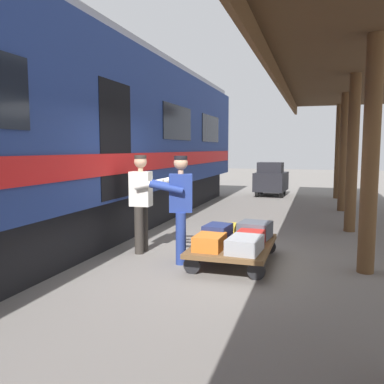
# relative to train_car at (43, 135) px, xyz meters

# --- Properties ---
(ground_plane) EXTENTS (60.00, 60.00, 0.00)m
(ground_plane) POSITION_rel_train_car_xyz_m (-3.33, 0.00, -2.06)
(ground_plane) COLOR slate
(platform_canopy) EXTENTS (3.20, 19.29, 3.56)m
(platform_canopy) POSITION_rel_train_car_xyz_m (-5.48, 0.00, 1.20)
(platform_canopy) COLOR brown
(platform_canopy) RESTS_ON ground_plane
(train_car) EXTENTS (3.02, 18.20, 4.00)m
(train_car) POSITION_rel_train_car_xyz_m (0.00, 0.00, 0.00)
(train_car) COLOR navy
(train_car) RESTS_ON ground_plane
(luggage_cart) EXTENTS (1.19, 1.81, 0.32)m
(luggage_cart) POSITION_rel_train_car_xyz_m (-3.59, 0.10, -1.79)
(luggage_cart) COLOR brown
(luggage_cart) RESTS_ON ground_plane
(suitcase_slate_roller) EXTENTS (0.56, 0.56, 0.27)m
(suitcase_slate_roller) POSITION_rel_train_car_xyz_m (-3.85, -0.40, -1.61)
(suitcase_slate_roller) COLOR #4C515B
(suitcase_slate_roller) RESTS_ON luggage_cart
(suitcase_orange_carryall) EXTENTS (0.41, 0.55, 0.22)m
(suitcase_orange_carryall) POSITION_rel_train_car_xyz_m (-3.33, 0.59, -1.63)
(suitcase_orange_carryall) COLOR #CC6B23
(suitcase_orange_carryall) RESTS_ON luggage_cart
(suitcase_navy_fabric) EXTENTS (0.42, 0.54, 0.28)m
(suitcase_navy_fabric) POSITION_rel_train_car_xyz_m (-3.33, 0.10, -1.60)
(suitcase_navy_fabric) COLOR navy
(suitcase_navy_fabric) RESTS_ON luggage_cart
(suitcase_gray_aluminum) EXTENTS (0.49, 0.67, 0.22)m
(suitcase_gray_aluminum) POSITION_rel_train_car_xyz_m (-3.85, 0.59, -1.63)
(suitcase_gray_aluminum) COLOR #9EA0A5
(suitcase_gray_aluminum) RESTS_ON luggage_cart
(suitcase_red_plastic) EXTENTS (0.42, 0.49, 0.21)m
(suitcase_red_plastic) POSITION_rel_train_car_xyz_m (-3.85, 0.10, -1.64)
(suitcase_red_plastic) COLOR #AD231E
(suitcase_red_plastic) RESTS_ON luggage_cart
(suitcase_yellow_case) EXTENTS (0.45, 0.62, 0.18)m
(suitcase_yellow_case) POSITION_rel_train_car_xyz_m (-3.33, -0.40, -1.65)
(suitcase_yellow_case) COLOR gold
(suitcase_yellow_case) RESTS_ON luggage_cart
(porter_in_overalls) EXTENTS (0.73, 0.56, 1.70)m
(porter_in_overalls) POSITION_rel_train_car_xyz_m (-2.76, 0.32, -1.14)
(porter_in_overalls) COLOR navy
(porter_in_overalls) RESTS_ON ground_plane
(porter_by_door) EXTENTS (0.67, 0.44, 1.70)m
(porter_by_door) POSITION_rel_train_car_xyz_m (-1.93, -0.08, -1.14)
(porter_by_door) COLOR #332D28
(porter_by_door) RESTS_ON ground_plane
(baggage_tug) EXTENTS (1.21, 1.77, 1.30)m
(baggage_tug) POSITION_rel_train_car_xyz_m (-3.14, -9.29, -1.43)
(baggage_tug) COLOR black
(baggage_tug) RESTS_ON ground_plane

